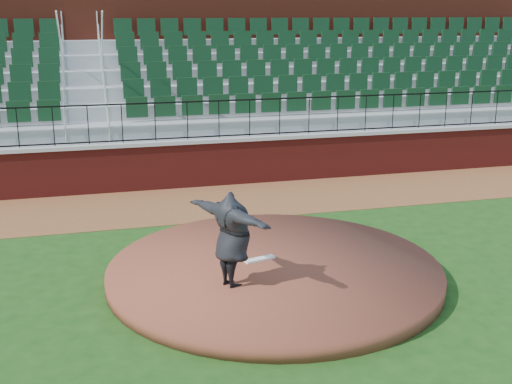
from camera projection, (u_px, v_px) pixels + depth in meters
ground at (278, 287)px, 11.24m from camera, size 90.00×90.00×0.00m
warning_track at (216, 201)px, 16.26m from camera, size 34.00×3.20×0.01m
field_wall at (204, 164)px, 17.59m from camera, size 34.00×0.35×1.20m
wall_cap at (204, 140)px, 17.41m from camera, size 34.00×0.45×0.10m
wall_railing at (203, 120)px, 17.27m from camera, size 34.00×0.05×1.00m
seating_stands at (187, 90)px, 19.67m from camera, size 34.00×5.10×4.60m
concourse_wall at (174, 67)px, 22.15m from camera, size 34.00×0.50×5.50m
pitchers_mound at (274, 271)px, 11.58m from camera, size 5.93×5.93×0.25m
pitching_rubber at (260, 259)px, 11.75m from camera, size 0.60×0.30×0.04m
pitcher at (232, 239)px, 10.48m from camera, size 1.36×2.01×1.61m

